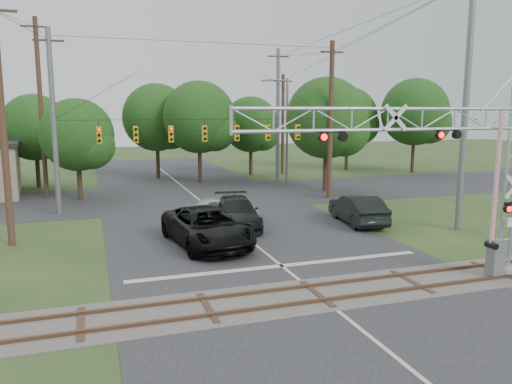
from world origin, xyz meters
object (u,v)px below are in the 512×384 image
object	(u,v)px
pickup_black	(207,227)
streetlight	(285,126)
sedan_silver	(223,209)
crossing_gantry	(439,162)
car_dark	(236,212)
traffic_signal_span	(217,124)

from	to	relation	value
pickup_black	streetlight	xyz separation A→B (m)	(11.11, 17.69, 4.29)
pickup_black	sedan_silver	world-z (taller)	pickup_black
crossing_gantry	streetlight	size ratio (longest dim) A/B	1.27
pickup_black	car_dark	bearing A→B (deg)	46.45
pickup_black	car_dark	world-z (taller)	pickup_black
crossing_gantry	car_dark	xyz separation A→B (m)	(-4.40, 11.50, -3.84)
crossing_gantry	sedan_silver	bearing A→B (deg)	109.93
crossing_gantry	streetlight	bearing A→B (deg)	80.69
crossing_gantry	traffic_signal_span	size ratio (longest dim) A/B	0.61
pickup_black	sedan_silver	xyz separation A→B (m)	(2.11, 5.03, -0.16)
car_dark	sedan_silver	world-z (taller)	car_dark
car_dark	streetlight	world-z (taller)	streetlight
traffic_signal_span	pickup_black	size ratio (longest dim) A/B	2.92
sedan_silver	crossing_gantry	bearing A→B (deg)	-162.75
car_dark	sedan_silver	xyz separation A→B (m)	(-0.38, 1.66, -0.07)
crossing_gantry	sedan_silver	xyz separation A→B (m)	(-4.77, 13.16, -3.91)
sedan_silver	streetlight	distance (m)	16.16
traffic_signal_span	streetlight	world-z (taller)	traffic_signal_span
traffic_signal_span	car_dark	xyz separation A→B (m)	(-0.65, -6.86, -4.77)
sedan_silver	traffic_signal_span	bearing A→B (deg)	-13.79
pickup_black	car_dark	xyz separation A→B (m)	(2.49, 3.37, -0.09)
crossing_gantry	sedan_silver	world-z (taller)	crossing_gantry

